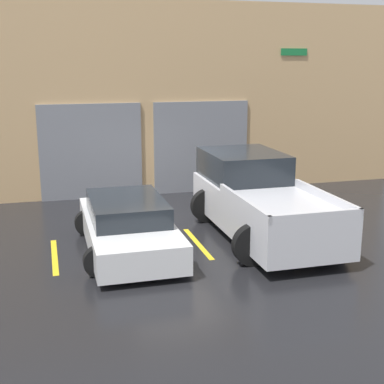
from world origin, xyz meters
name	(u,v)px	position (x,y,z in m)	size (l,w,h in m)	color
ground_plane	(177,220)	(0.00, 0.00, 0.00)	(28.00, 28.00, 0.00)	black
shophouse_building	(151,100)	(0.00, 3.29, 2.90)	(16.74, 0.68, 5.86)	tan
pickup_truck	(258,199)	(1.60, -1.64, 0.86)	(2.63, 5.09, 1.84)	silver
sedan_white	(128,226)	(-1.60, -1.92, 0.55)	(2.17, 4.27, 1.16)	white
parking_stripe_far_left	(55,256)	(-3.20, -1.95, 0.00)	(0.12, 2.20, 0.01)	gold
parking_stripe_left	(198,243)	(0.00, -1.95, 0.00)	(0.12, 2.20, 0.01)	gold
parking_stripe_centre	(323,232)	(3.20, -1.95, 0.00)	(0.12, 2.20, 0.01)	gold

